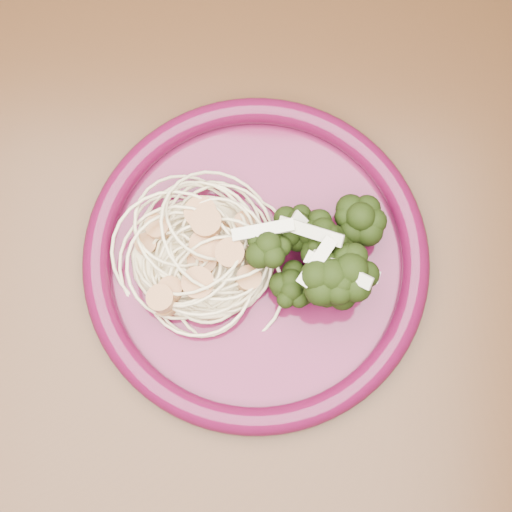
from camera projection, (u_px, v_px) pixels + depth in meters
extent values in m
plane|color=brown|center=(211.00, 318.00, 1.38)|extent=(3.50, 3.50, 0.00)
cube|color=#472814|center=(164.00, 195.00, 0.68)|extent=(1.20, 0.80, 0.04)
cylinder|color=#510F2B|center=(256.00, 261.00, 0.64)|extent=(0.32, 0.32, 0.01)
torus|color=#510C2A|center=(256.00, 258.00, 0.63)|extent=(0.32, 0.32, 0.02)
ellipsoid|color=beige|center=(203.00, 256.00, 0.62)|extent=(0.14, 0.12, 0.03)
ellipsoid|color=black|center=(323.00, 252.00, 0.61)|extent=(0.10, 0.16, 0.05)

